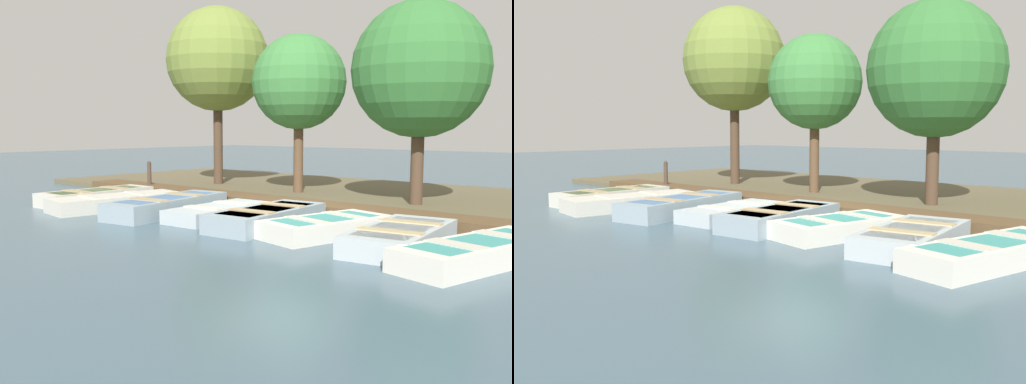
# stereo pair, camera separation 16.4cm
# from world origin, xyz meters

# --- Properties ---
(ground_plane) EXTENTS (80.00, 80.00, 0.00)m
(ground_plane) POSITION_xyz_m (0.00, 0.00, 0.00)
(ground_plane) COLOR #425B6B
(shore_bank) EXTENTS (8.00, 24.00, 0.14)m
(shore_bank) POSITION_xyz_m (-5.00, 0.00, 0.07)
(shore_bank) COLOR brown
(shore_bank) RESTS_ON ground_plane
(dock_walkway) EXTENTS (1.04, 17.61, 0.28)m
(dock_walkway) POSITION_xyz_m (-1.15, 0.00, 0.14)
(dock_walkway) COLOR brown
(dock_walkway) RESTS_ON ground_plane
(rowboat_0) EXTENTS (3.21, 1.15, 0.40)m
(rowboat_0) POSITION_xyz_m (1.28, -5.57, 0.20)
(rowboat_0) COLOR beige
(rowboat_0) RESTS_ON ground_plane
(rowboat_1) EXTENTS (3.51, 1.56, 0.38)m
(rowboat_1) POSITION_xyz_m (1.57, -4.18, 0.19)
(rowboat_1) COLOR beige
(rowboat_1) RESTS_ON ground_plane
(rowboat_2) EXTENTS (3.56, 1.65, 0.44)m
(rowboat_2) POSITION_xyz_m (1.30, -2.49, 0.22)
(rowboat_2) COLOR #8C9EA8
(rowboat_2) RESTS_ON ground_plane
(rowboat_3) EXTENTS (2.75, 1.29, 0.33)m
(rowboat_3) POSITION_xyz_m (0.97, -1.07, 0.16)
(rowboat_3) COLOR #B2BCC1
(rowboat_3) RESTS_ON ground_plane
(rowboat_4) EXTENTS (3.10, 1.42, 0.42)m
(rowboat_4) POSITION_xyz_m (1.04, 0.46, 0.21)
(rowboat_4) COLOR #8C9EA8
(rowboat_4) RESTS_ON ground_plane
(rowboat_5) EXTENTS (2.79, 1.66, 0.38)m
(rowboat_5) POSITION_xyz_m (1.06, 1.97, 0.19)
(rowboat_5) COLOR silver
(rowboat_5) RESTS_ON ground_plane
(rowboat_6) EXTENTS (2.97, 1.60, 0.40)m
(rowboat_6) POSITION_xyz_m (1.13, 3.59, 0.20)
(rowboat_6) COLOR #B2BCC1
(rowboat_6) RESTS_ON ground_plane
(rowboat_7) EXTENTS (3.41, 1.73, 0.39)m
(rowboat_7) POSITION_xyz_m (1.34, 5.05, 0.19)
(rowboat_7) COLOR silver
(rowboat_7) RESTS_ON ground_plane
(mooring_post_near) EXTENTS (0.13, 0.13, 1.03)m
(mooring_post_near) POSITION_xyz_m (-1.25, -6.46, 0.52)
(mooring_post_near) COLOR #47382D
(mooring_post_near) RESTS_ON ground_plane
(park_tree_far_left) EXTENTS (3.53, 3.53, 6.18)m
(park_tree_far_left) POSITION_xyz_m (-3.92, -6.03, 4.40)
(park_tree_far_left) COLOR #4C3828
(park_tree_far_left) RESTS_ON ground_plane
(park_tree_left) EXTENTS (2.82, 2.82, 4.85)m
(park_tree_left) POSITION_xyz_m (-3.66, -2.32, 3.42)
(park_tree_left) COLOR brown
(park_tree_left) RESTS_ON ground_plane
(park_tree_center) EXTENTS (3.42, 3.42, 5.25)m
(park_tree_center) POSITION_xyz_m (-3.45, 1.63, 3.52)
(park_tree_center) COLOR #4C3828
(park_tree_center) RESTS_ON ground_plane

